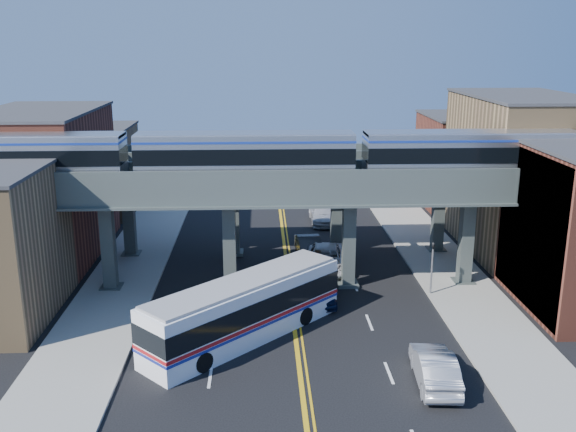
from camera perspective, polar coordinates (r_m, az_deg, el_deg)
name	(u,v)px	position (r m, az deg, el deg)	size (l,w,h in m)	color
ground	(296,339)	(36.68, 0.69, -10.89)	(120.00, 120.00, 0.00)	black
sidewalk_west	(125,277)	(46.78, -14.28, -5.31)	(5.00, 70.00, 0.16)	gray
sidewalk_east	(448,272)	(47.69, 13.99, -4.89)	(5.00, 70.00, 0.16)	gray
building_west_b	(44,185)	(52.69, -20.86, 2.62)	(8.00, 14.00, 11.00)	brown
building_west_c	(89,170)	(65.19, -17.27, 3.88)	(8.00, 10.00, 8.00)	#91734B
building_east_b	(518,174)	(53.89, 19.80, 3.53)	(8.00, 14.00, 12.00)	#91734B
building_east_c	(466,162)	(66.15, 15.53, 4.62)	(8.00, 10.00, 9.00)	brown
mural_panel	(530,234)	(41.93, 20.68, -1.53)	(0.10, 9.50, 9.50)	teal
elevated_viaduct_near	(289,194)	(42.02, 0.12, 1.96)	(52.00, 3.60, 7.40)	#394240
elevated_viaduct_far	(285,173)	(48.85, -0.25, 3.87)	(52.00, 3.60, 7.40)	#394240
transit_train	(245,155)	(41.46, -3.81, 5.46)	(43.32, 2.71, 3.15)	black
stop_sign	(298,290)	(38.71, 0.90, -6.57)	(0.76, 0.09, 2.63)	slate
traffic_signal	(432,262)	(42.71, 12.70, -4.04)	(0.15, 0.18, 4.10)	slate
transit_bus	(245,310)	(36.22, -3.86, -8.30)	(11.21, 11.01, 3.31)	white
car_lane_a	(319,290)	(41.35, 2.79, -6.56)	(1.87, 4.65, 1.58)	black
car_lane_b	(309,248)	(49.22, 1.91, -2.86)	(1.74, 5.00, 1.65)	#28282A
car_lane_c	(325,259)	(46.70, 3.33, -3.84)	(2.90, 6.28, 1.75)	silver
car_lane_d	(323,214)	(58.89, 3.10, 0.19)	(2.27, 5.58, 1.62)	#B4B4B9
car_parked_curb	(435,368)	(32.84, 12.91, -13.00)	(1.78, 5.10, 1.68)	#A6A6AA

